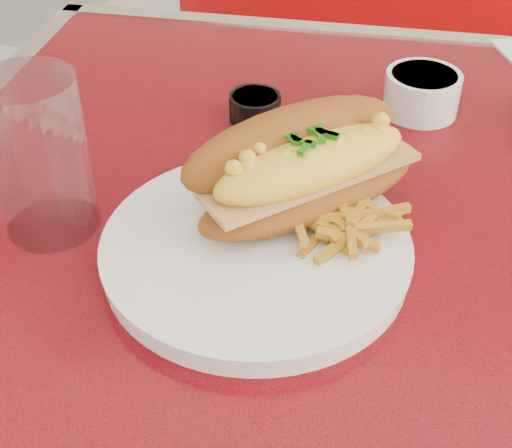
% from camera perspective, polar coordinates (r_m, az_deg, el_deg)
% --- Properties ---
extents(diner_table, '(1.23, 0.83, 0.77)m').
position_cam_1_polar(diner_table, '(0.84, 16.41, -7.79)').
color(diner_table, red).
rests_on(diner_table, ground).
extents(booth_bench_far, '(1.20, 0.51, 0.90)m').
position_cam_1_polar(booth_bench_far, '(1.67, 13.39, 4.69)').
color(booth_bench_far, '#9A0A0B').
rests_on(booth_bench_far, ground).
extents(dinner_plate, '(0.34, 0.34, 0.02)m').
position_cam_1_polar(dinner_plate, '(0.63, -0.00, -2.04)').
color(dinner_plate, white).
rests_on(dinner_plate, diner_table).
extents(mac_hoagie, '(0.24, 0.23, 0.10)m').
position_cam_1_polar(mac_hoagie, '(0.65, 3.86, 4.67)').
color(mac_hoagie, '#8F4C17').
rests_on(mac_hoagie, dinner_plate).
extents(fries_pile, '(0.13, 0.12, 0.03)m').
position_cam_1_polar(fries_pile, '(0.64, 5.66, 0.89)').
color(fries_pile, gold).
rests_on(fries_pile, dinner_plate).
extents(fork, '(0.05, 0.14, 0.00)m').
position_cam_1_polar(fork, '(0.66, 5.55, 0.64)').
color(fork, silver).
rests_on(fork, dinner_plate).
extents(gravy_ramekin, '(0.09, 0.09, 0.05)m').
position_cam_1_polar(gravy_ramekin, '(0.86, 13.14, 10.28)').
color(gravy_ramekin, white).
rests_on(gravy_ramekin, diner_table).
extents(sauce_cup_left, '(0.06, 0.06, 0.03)m').
position_cam_1_polar(sauce_cup_left, '(0.83, -0.08, 9.42)').
color(sauce_cup_left, black).
rests_on(sauce_cup_left, diner_table).
extents(water_tumbler, '(0.09, 0.09, 0.15)m').
position_cam_1_polar(water_tumbler, '(0.66, -16.92, 5.14)').
color(water_tumbler, silver).
rests_on(water_tumbler, diner_table).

